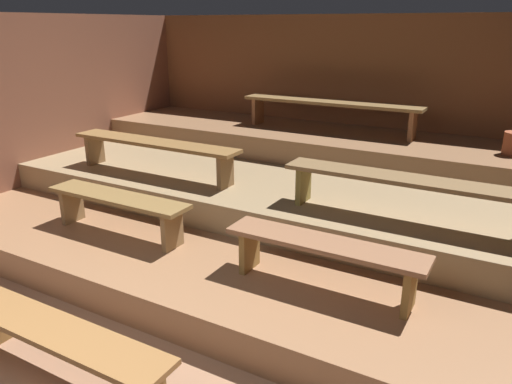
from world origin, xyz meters
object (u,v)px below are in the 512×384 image
(bench_middle_left, at_px, (154,147))
(bench_middle_right, at_px, (405,185))
(bench_lower_left, at_px, (118,204))
(bench_upper_center, at_px, (330,106))
(bench_floor_center, at_px, (58,340))
(bench_lower_right, at_px, (324,252))

(bench_middle_left, xyz_separation_m, bench_middle_right, (2.70, 0.00, 0.00))
(bench_lower_left, xyz_separation_m, bench_middle_right, (2.36, 0.92, 0.30))
(bench_middle_right, distance_m, bench_upper_center, 2.31)
(bench_floor_center, height_order, bench_middle_right, bench_middle_right)
(bench_middle_left, bearing_deg, bench_middle_right, 0.00)
(bench_lower_right, bearing_deg, bench_lower_left, 180.00)
(bench_lower_left, relative_size, bench_middle_right, 0.72)
(bench_floor_center, height_order, bench_lower_left, bench_lower_left)
(bench_lower_left, distance_m, bench_upper_center, 2.97)
(bench_floor_center, xyz_separation_m, bench_middle_right, (1.50, 2.34, 0.58))
(bench_floor_center, relative_size, bench_lower_left, 1.12)
(bench_middle_left, bearing_deg, bench_lower_left, -70.15)
(bench_middle_left, bearing_deg, bench_upper_center, 54.48)
(bench_middle_left, relative_size, bench_middle_right, 1.00)
(bench_floor_center, bearing_deg, bench_upper_center, 88.54)
(bench_middle_left, distance_m, bench_middle_right, 2.70)
(bench_lower_right, relative_size, bench_middle_left, 0.72)
(bench_floor_center, relative_size, bench_upper_center, 0.73)
(bench_lower_right, relative_size, bench_upper_center, 0.65)
(bench_floor_center, bearing_deg, bench_lower_left, 121.27)
(bench_upper_center, bearing_deg, bench_middle_right, -52.50)
(bench_middle_right, height_order, bench_upper_center, bench_upper_center)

